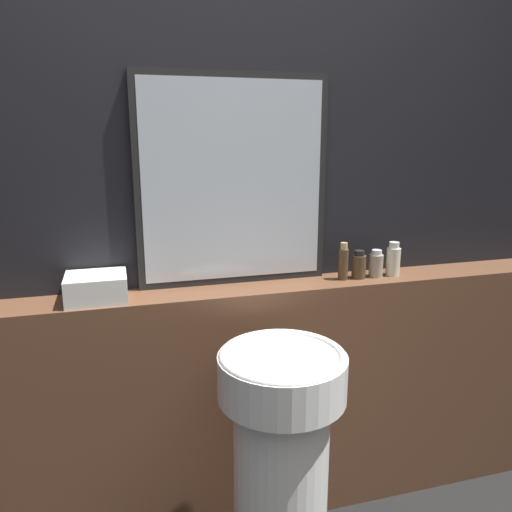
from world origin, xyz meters
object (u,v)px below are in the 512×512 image
object	(u,v)px
lotion_bottle	(376,264)
towel_stack	(96,287)
pedestal_sink	(281,465)
conditioner_bottle	(359,265)
body_wash_bottle	(393,260)
shampoo_bottle	(343,263)
mirror	(234,182)

from	to	relation	value
lotion_bottle	towel_stack	bearing A→B (deg)	180.00
pedestal_sink	towel_stack	size ratio (longest dim) A/B	4.36
pedestal_sink	conditioner_bottle	xyz separation A→B (m)	(0.45, 0.39, 0.54)
body_wash_bottle	conditioner_bottle	bearing A→B (deg)	-180.00
shampoo_bottle	conditioner_bottle	size ratio (longest dim) A/B	1.32
shampoo_bottle	mirror	bearing A→B (deg)	169.42
towel_stack	conditioner_bottle	world-z (taller)	conditioner_bottle
body_wash_bottle	pedestal_sink	bearing A→B (deg)	-146.89
pedestal_sink	mirror	world-z (taller)	mirror
mirror	body_wash_bottle	size ratio (longest dim) A/B	5.63
pedestal_sink	towel_stack	xyz separation A→B (m)	(-0.54, 0.39, 0.53)
shampoo_bottle	towel_stack	bearing A→B (deg)	180.00
pedestal_sink	mirror	distance (m)	0.99
towel_stack	lotion_bottle	distance (m)	1.07
towel_stack	body_wash_bottle	bearing A→B (deg)	0.00
mirror	towel_stack	bearing A→B (deg)	-171.19
mirror	towel_stack	world-z (taller)	mirror
mirror	shampoo_bottle	size ratio (longest dim) A/B	5.23
pedestal_sink	conditioner_bottle	bearing A→B (deg)	41.10
mirror	towel_stack	distance (m)	0.62
mirror	lotion_bottle	xyz separation A→B (m)	(0.56, -0.08, -0.34)
conditioner_bottle	body_wash_bottle	world-z (taller)	body_wash_bottle
lotion_bottle	pedestal_sink	bearing A→B (deg)	-143.26
conditioner_bottle	lotion_bottle	xyz separation A→B (m)	(0.08, 0.00, -0.00)
body_wash_bottle	shampoo_bottle	bearing A→B (deg)	180.00
pedestal_sink	shampoo_bottle	distance (m)	0.78
pedestal_sink	lotion_bottle	world-z (taller)	lotion_bottle
conditioner_bottle	body_wash_bottle	distance (m)	0.15
mirror	shampoo_bottle	xyz separation A→B (m)	(0.42, -0.08, -0.32)
mirror	body_wash_bottle	world-z (taller)	mirror
towel_stack	shampoo_bottle	size ratio (longest dim) A/B	1.38
shampoo_bottle	conditioner_bottle	distance (m)	0.07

